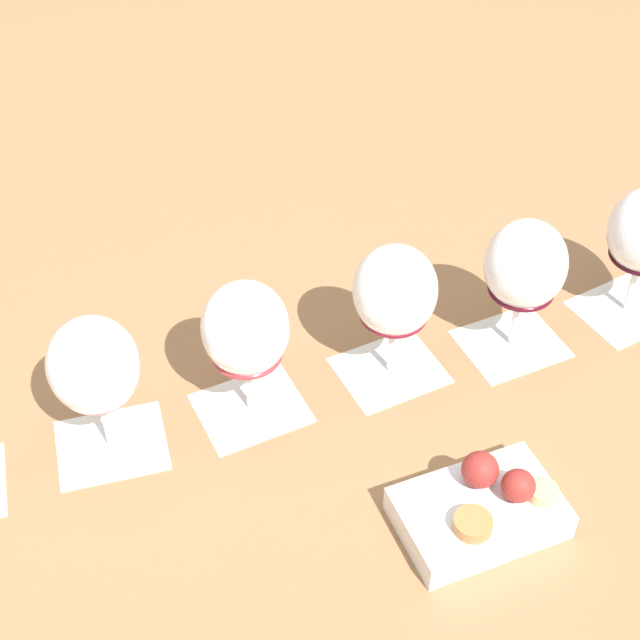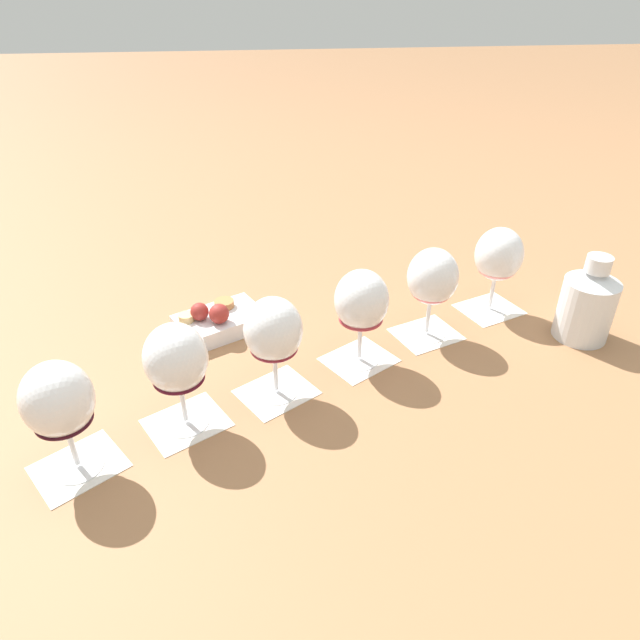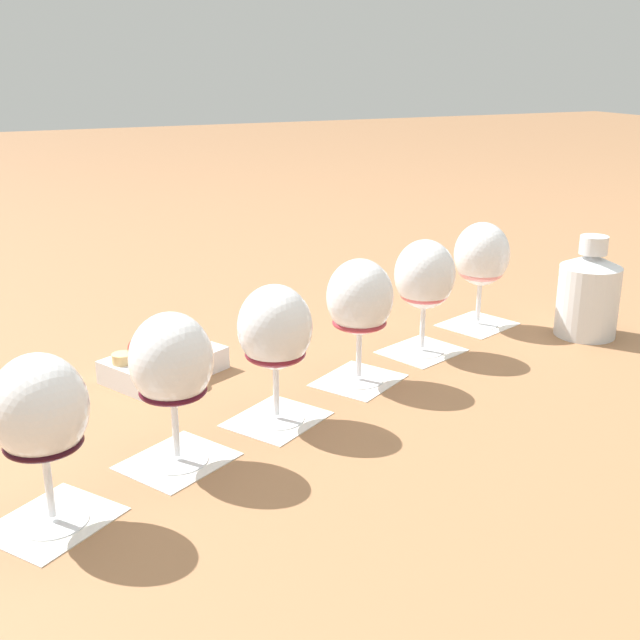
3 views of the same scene
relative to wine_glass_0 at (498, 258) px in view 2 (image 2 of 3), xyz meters
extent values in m
plane|color=#936642|center=(0.35, 0.16, -0.11)|extent=(8.00, 8.00, 0.00)
cube|color=silver|center=(0.00, 0.00, -0.11)|extent=(0.13, 0.12, 0.00)
cube|color=silver|center=(0.14, 0.07, -0.11)|extent=(0.13, 0.12, 0.00)
cube|color=silver|center=(0.28, 0.13, -0.11)|extent=(0.14, 0.14, 0.00)
cube|color=silver|center=(0.42, 0.20, -0.11)|extent=(0.14, 0.14, 0.00)
cube|color=silver|center=(0.55, 0.25, -0.11)|extent=(0.14, 0.13, 0.00)
cube|color=silver|center=(0.69, 0.32, -0.11)|extent=(0.14, 0.14, 0.00)
cylinder|color=white|center=(0.00, 0.00, -0.10)|extent=(0.07, 0.07, 0.01)
cylinder|color=white|center=(0.00, 0.00, -0.07)|extent=(0.01, 0.01, 0.07)
ellipsoid|color=white|center=(0.00, 0.00, 0.01)|extent=(0.09, 0.09, 0.10)
ellipsoid|color=pink|center=(0.00, 0.00, -0.02)|extent=(0.07, 0.07, 0.03)
cylinder|color=white|center=(0.14, 0.07, -0.10)|extent=(0.07, 0.07, 0.01)
cylinder|color=white|center=(0.14, 0.07, -0.07)|extent=(0.01, 0.01, 0.07)
ellipsoid|color=white|center=(0.14, 0.07, 0.01)|extent=(0.09, 0.09, 0.10)
ellipsoid|color=#D05660|center=(0.14, 0.07, -0.02)|extent=(0.07, 0.07, 0.04)
cylinder|color=white|center=(0.28, 0.13, -0.10)|extent=(0.07, 0.07, 0.01)
cylinder|color=white|center=(0.28, 0.13, -0.07)|extent=(0.01, 0.01, 0.07)
ellipsoid|color=white|center=(0.28, 0.13, 0.01)|extent=(0.09, 0.09, 0.10)
ellipsoid|color=#A42F39|center=(0.28, 0.13, -0.03)|extent=(0.07, 0.07, 0.02)
cylinder|color=white|center=(0.42, 0.20, -0.10)|extent=(0.07, 0.07, 0.01)
cylinder|color=white|center=(0.42, 0.20, -0.07)|extent=(0.01, 0.01, 0.07)
ellipsoid|color=white|center=(0.42, 0.20, 0.01)|extent=(0.09, 0.09, 0.10)
ellipsoid|color=maroon|center=(0.42, 0.20, -0.02)|extent=(0.07, 0.07, 0.02)
cylinder|color=white|center=(0.55, 0.25, -0.10)|extent=(0.07, 0.07, 0.01)
cylinder|color=white|center=(0.55, 0.25, -0.07)|extent=(0.01, 0.01, 0.07)
ellipsoid|color=white|center=(0.55, 0.25, 0.01)|extent=(0.09, 0.09, 0.10)
ellipsoid|color=#440C1B|center=(0.55, 0.25, -0.03)|extent=(0.07, 0.07, 0.02)
cylinder|color=white|center=(0.69, 0.32, -0.10)|extent=(0.07, 0.07, 0.01)
cylinder|color=white|center=(0.69, 0.32, -0.07)|extent=(0.01, 0.01, 0.07)
ellipsoid|color=white|center=(0.69, 0.32, 0.01)|extent=(0.09, 0.09, 0.10)
ellipsoid|color=black|center=(0.69, 0.32, -0.03)|extent=(0.07, 0.07, 0.02)
cylinder|color=silver|center=(-0.12, 0.11, -0.05)|extent=(0.09, 0.09, 0.11)
cone|color=silver|center=(-0.12, 0.11, 0.01)|extent=(0.09, 0.09, 0.02)
cylinder|color=silver|center=(-0.12, 0.11, 0.03)|extent=(0.04, 0.04, 0.03)
cube|color=silver|center=(0.51, 0.01, -0.09)|extent=(0.18, 0.16, 0.03)
sphere|color=maroon|center=(0.51, 0.03, -0.06)|extent=(0.04, 0.04, 0.04)
sphere|color=maroon|center=(0.54, 0.02, -0.06)|extent=(0.03, 0.03, 0.03)
cylinder|color=#B2703D|center=(0.50, -0.02, -0.07)|extent=(0.04, 0.04, 0.01)
cylinder|color=#DBB775|center=(0.57, 0.02, -0.07)|extent=(0.03, 0.03, 0.01)
camera|label=1|loc=(0.41, -0.54, 0.66)|focal=55.00mm
camera|label=2|loc=(0.43, 0.89, 0.46)|focal=32.00mm
camera|label=3|loc=(0.72, 1.01, 0.31)|focal=45.00mm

